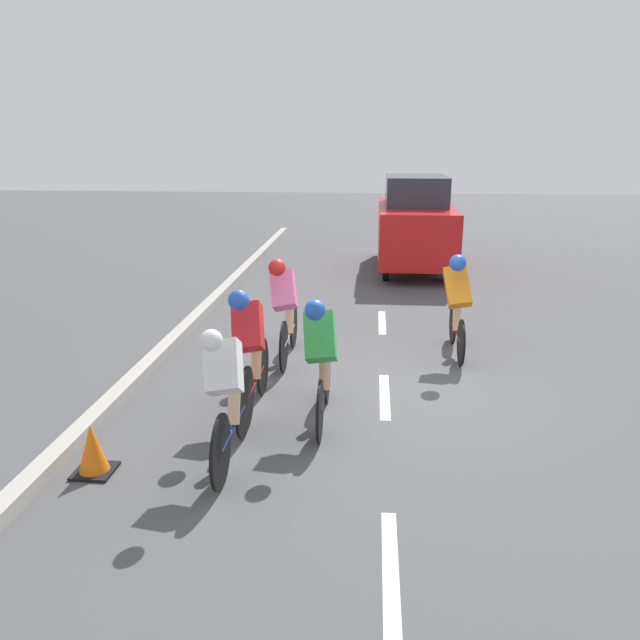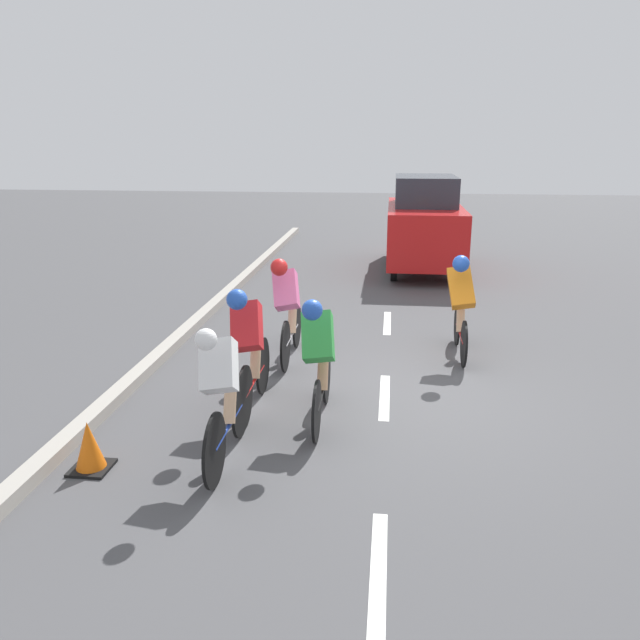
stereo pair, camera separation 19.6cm
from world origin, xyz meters
TOP-DOWN VIEW (x-y plane):
  - ground_plane at (0.00, 0.00)m, footprint 60.00×60.00m
  - lane_stripe_near at (0.00, 3.28)m, footprint 0.12×1.40m
  - lane_stripe_mid at (0.00, 0.08)m, footprint 0.12×1.40m
  - lane_stripe_far at (0.00, -3.12)m, footprint 0.12×1.40m
  - curb at (3.20, 0.08)m, footprint 0.20×27.68m
  - cyclist_orange at (-1.02, -1.50)m, footprint 0.41×1.62m
  - cyclist_red at (1.53, 0.68)m, footprint 0.41×1.69m
  - cyclist_pink at (1.38, -1.10)m, footprint 0.42×1.74m
  - cyclist_white at (1.52, 1.85)m, footprint 0.40×1.69m
  - cyclist_green at (0.71, 0.89)m, footprint 0.39×1.67m
  - support_car at (-0.79, -7.80)m, footprint 1.70×4.07m
  - traffic_cone at (2.75, 2.15)m, footprint 0.36×0.36m

SIDE VIEW (x-z plane):
  - ground_plane at x=0.00m, z-range 0.00..0.00m
  - lane_stripe_near at x=0.00m, z-range 0.00..0.01m
  - lane_stripe_mid at x=0.00m, z-range 0.00..0.01m
  - lane_stripe_far at x=0.00m, z-range 0.00..0.01m
  - curb at x=3.20m, z-range 0.00..0.14m
  - traffic_cone at x=2.75m, z-range -0.01..0.48m
  - cyclist_white at x=1.52m, z-range 0.02..1.45m
  - cyclist_green at x=0.71m, z-range 0.04..1.50m
  - cyclist_red at x=1.53m, z-range 0.03..1.54m
  - cyclist_pink at x=1.38m, z-range 0.04..1.54m
  - cyclist_orange at x=-1.02m, z-range 0.05..1.57m
  - support_car at x=-0.79m, z-range 0.00..2.20m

